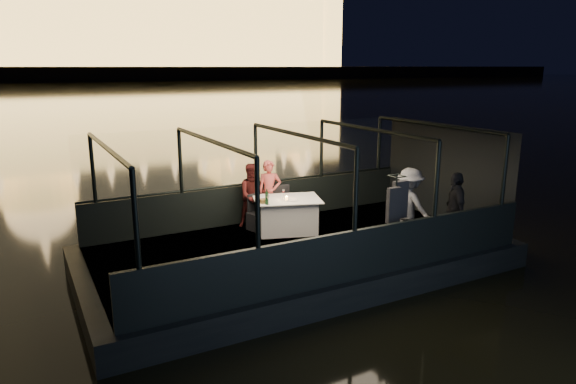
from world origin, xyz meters
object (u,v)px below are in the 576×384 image
dining_table_central (287,215)px  chair_port_right (285,207)px  person_woman_coral (269,193)px  passenger_stripe (409,203)px  chair_port_left (257,210)px  wine_bottle (267,197)px  coat_stand (395,215)px  passenger_dark (455,207)px  person_man_maroon (253,195)px

dining_table_central → chair_port_right: 0.49m
person_woman_coral → passenger_stripe: passenger_stripe is taller
dining_table_central → chair_port_left: 0.69m
person_woman_coral → wine_bottle: (-0.52, -0.94, 0.17)m
coat_stand → passenger_dark: bearing=2.0°
coat_stand → person_man_maroon: 3.54m
dining_table_central → chair_port_left: chair_port_left is taller
person_man_maroon → wine_bottle: 0.97m
chair_port_right → passenger_stripe: 2.87m
person_woman_coral → passenger_stripe: size_ratio=0.95×
chair_port_right → person_woman_coral: size_ratio=0.61×
person_woman_coral → person_man_maroon: size_ratio=1.02×
chair_port_right → wine_bottle: wine_bottle is taller
dining_table_central → chair_port_left: (-0.52, 0.45, 0.06)m
chair_port_left → passenger_stripe: 3.34m
chair_port_right → wine_bottle: size_ratio=2.76×
chair_port_right → person_woman_coral: (-0.26, 0.27, 0.30)m
chair_port_left → wine_bottle: 0.82m
coat_stand → person_woman_coral: bearing=107.6°
chair_port_right → person_man_maroon: (-0.66, 0.27, 0.30)m
dining_table_central → coat_stand: 2.73m
coat_stand → person_woman_coral: (-1.02, 3.23, -0.15)m
dining_table_central → person_woman_coral: size_ratio=0.96×
chair_port_left → person_man_maroon: person_man_maroon is taller
person_woman_coral → wine_bottle: 1.09m
passenger_dark → person_woman_coral: bearing=-111.6°
coat_stand → passenger_dark: coat_stand is taller
coat_stand → passenger_stripe: 1.21m
chair_port_right → person_man_maroon: size_ratio=0.62×
person_woman_coral → coat_stand: bearing=-51.2°
chair_port_right → wine_bottle: bearing=-138.0°
coat_stand → person_woman_coral: 3.39m
chair_port_left → wine_bottle: wine_bottle is taller
passenger_dark → chair_port_left: bearing=-104.7°
chair_port_left → chair_port_right: 0.70m
person_man_maroon → wine_bottle: (-0.11, -0.94, 0.17)m
chair_port_right → wine_bottle: (-0.78, -0.67, 0.47)m
chair_port_right → passenger_dark: bearing=-49.9°
chair_port_right → passenger_dark: passenger_dark is taller
passenger_dark → passenger_stripe: bearing=-108.0°
passenger_dark → wine_bottle: (-3.13, 2.23, 0.06)m
chair_port_right → passenger_stripe: (1.74, -2.25, 0.40)m
passenger_stripe → chair_port_left: bearing=35.4°
chair_port_left → person_woman_coral: person_woman_coral is taller
passenger_stripe → passenger_dark: bearing=-148.8°
passenger_stripe → wine_bottle: bearing=46.1°
coat_stand → chair_port_right: bearing=104.5°
passenger_stripe → coat_stand: bearing=114.6°
chair_port_left → chair_port_right: bearing=-15.9°
passenger_stripe → person_man_maroon: bearing=31.8°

